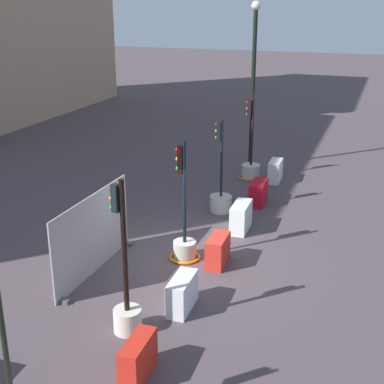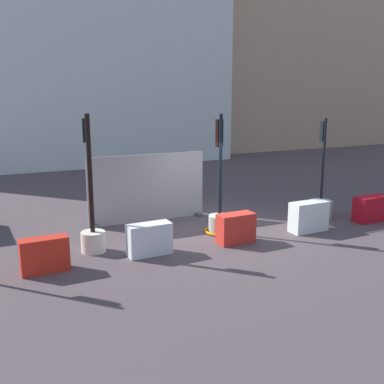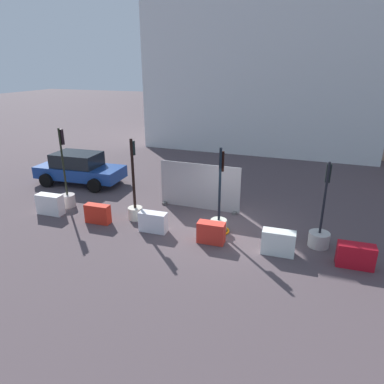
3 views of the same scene
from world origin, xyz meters
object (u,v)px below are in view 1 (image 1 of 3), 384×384
Objects in this scene: construction_barrier_1 at (138,359)px; street_lamp_post at (253,74)px; traffic_light_3 at (221,197)px; construction_barrier_3 at (218,251)px; traffic_light_4 at (251,166)px; construction_barrier_2 at (182,293)px; traffic_light_1 at (126,302)px; construction_barrier_4 at (241,217)px; construction_barrier_5 at (258,193)px; construction_barrier_6 at (275,171)px; traffic_light_2 at (184,240)px.

street_lamp_post reaches higher than construction_barrier_1.
construction_barrier_3 is (-3.61, -1.04, -0.09)m from traffic_light_3.
traffic_light_4 is 2.99× the size of construction_barrier_2.
construction_barrier_4 is at bearing -8.18° from traffic_light_1.
traffic_light_4 is 9.65m from construction_barrier_2.
construction_barrier_1 is at bearing -179.77° from construction_barrier_5.
construction_barrier_5 is (1.10, -0.99, -0.09)m from traffic_light_3.
construction_barrier_6 reaches higher than construction_barrier_3.
construction_barrier_3 is (2.32, -0.09, 0.00)m from construction_barrier_2.
construction_barrier_6 is (3.61, -1.03, -0.07)m from traffic_light_3.
traffic_light_1 is 10.79m from traffic_light_4.
construction_barrier_5 is at bearing -160.25° from traffic_light_4.
construction_barrier_4 is at bearing -179.07° from construction_barrier_5.
traffic_light_1 reaches higher than traffic_light_4.
street_lamp_post is at bearing 6.52° from construction_barrier_2.
construction_barrier_1 is 2.42m from construction_barrier_2.
traffic_light_2 reaches higher than construction_barrier_1.
construction_barrier_2 is 4.66m from construction_barrier_4.
construction_barrier_5 is 5.37m from street_lamp_post.
construction_barrier_6 is (4.88, -0.01, -0.01)m from construction_barrier_4.
traffic_light_2 is 1.01× the size of traffic_light_4.
traffic_light_1 is 3.39× the size of construction_barrier_3.
construction_barrier_4 reaches higher than construction_barrier_5.
construction_barrier_6 is (7.22, 0.01, 0.02)m from construction_barrier_3.
construction_barrier_3 is 9.40m from street_lamp_post.
traffic_light_2 is at bearing 158.48° from construction_barrier_4.
construction_barrier_3 is at bearing -179.57° from construction_barrier_4.
traffic_light_1 reaches higher than traffic_light_2.
street_lamp_post is (13.40, 1.33, 3.40)m from construction_barrier_1.
traffic_light_2 is at bearing -178.22° from traffic_light_3.
construction_barrier_6 is (2.51, -0.05, 0.02)m from construction_barrier_5.
construction_barrier_6 is at bearing -7.30° from traffic_light_2.
traffic_light_2 is 7.26m from construction_barrier_6.
traffic_light_1 is 3.25× the size of construction_barrier_1.
street_lamp_post is at bearing 42.86° from construction_barrier_6.
traffic_light_3 is 0.47× the size of street_lamp_post.
construction_barrier_4 is (4.66, -0.07, 0.04)m from construction_barrier_2.
construction_barrier_4 reaches higher than construction_barrier_6.
construction_barrier_2 is 7.03m from construction_barrier_5.
construction_barrier_1 is at bearing 179.96° from construction_barrier_6.
construction_barrier_2 is 0.95× the size of construction_barrier_5.
street_lamp_post reaches higher than construction_barrier_6.
traffic_light_3 is 3.76m from construction_barrier_3.
traffic_light_1 is 10.76m from construction_barrier_6.
street_lamp_post is at bearing 2.30° from traffic_light_1.
construction_barrier_6 is (10.73, -0.85, -0.28)m from traffic_light_1.
traffic_light_4 is (7.27, 0.05, -0.07)m from traffic_light_2.
construction_barrier_1 reaches higher than construction_barrier_5.
construction_barrier_4 is 0.17× the size of street_lamp_post.
traffic_light_3 is at bearing 164.01° from construction_barrier_6.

